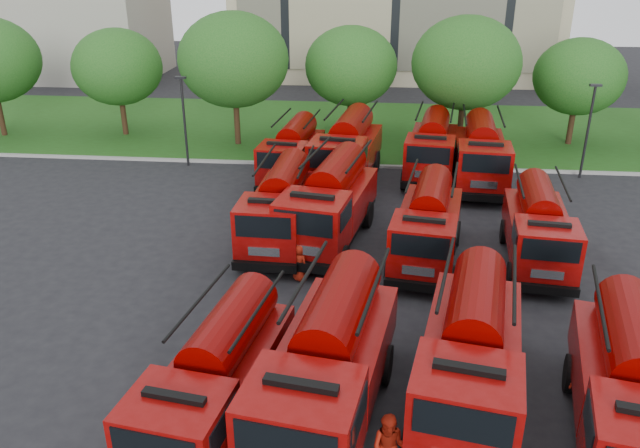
{
  "coord_description": "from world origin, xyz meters",
  "views": [
    {
      "loc": [
        0.9,
        -16.35,
        11.44
      ],
      "look_at": [
        -1.2,
        5.46,
        1.8
      ],
      "focal_mm": 35.0,
      "sensor_mm": 36.0,
      "label": 1
    }
  ],
  "objects_px": {
    "fire_truck_10": "(432,147)",
    "firefighter_4": "(300,280)",
    "fire_truck_1": "(328,364)",
    "fire_truck_8": "(293,152)",
    "fire_truck_4": "(281,206)",
    "fire_truck_5": "(330,203)",
    "fire_truck_0": "(217,376)",
    "fire_truck_7": "(538,228)",
    "fire_truck_6": "(428,224)",
    "fire_truck_9": "(347,150)",
    "fire_truck_3": "(631,389)",
    "firefighter_3": "(585,404)",
    "fire_truck_11": "(481,153)",
    "fire_truck_2": "(471,352)"
  },
  "relations": [
    {
      "from": "fire_truck_8",
      "to": "firefighter_3",
      "type": "distance_m",
      "value": 20.38
    },
    {
      "from": "fire_truck_11",
      "to": "firefighter_3",
      "type": "height_order",
      "value": "fire_truck_11"
    },
    {
      "from": "fire_truck_4",
      "to": "fire_truck_7",
      "type": "bearing_deg",
      "value": -2.92
    },
    {
      "from": "fire_truck_6",
      "to": "fire_truck_11",
      "type": "bearing_deg",
      "value": 79.13
    },
    {
      "from": "fire_truck_7",
      "to": "fire_truck_10",
      "type": "height_order",
      "value": "fire_truck_10"
    },
    {
      "from": "fire_truck_0",
      "to": "firefighter_3",
      "type": "distance_m",
      "value": 10.06
    },
    {
      "from": "fire_truck_10",
      "to": "firefighter_4",
      "type": "height_order",
      "value": "fire_truck_10"
    },
    {
      "from": "fire_truck_6",
      "to": "fire_truck_9",
      "type": "xyz_separation_m",
      "value": [
        -3.69,
        8.92,
        0.23
      ]
    },
    {
      "from": "fire_truck_1",
      "to": "fire_truck_4",
      "type": "height_order",
      "value": "fire_truck_1"
    },
    {
      "from": "fire_truck_1",
      "to": "fire_truck_9",
      "type": "distance_m",
      "value": 18.56
    },
    {
      "from": "fire_truck_3",
      "to": "firefighter_3",
      "type": "distance_m",
      "value": 2.13
    },
    {
      "from": "fire_truck_3",
      "to": "fire_truck_9",
      "type": "bearing_deg",
      "value": 125.27
    },
    {
      "from": "fire_truck_4",
      "to": "fire_truck_10",
      "type": "relative_size",
      "value": 0.97
    },
    {
      "from": "fire_truck_5",
      "to": "fire_truck_7",
      "type": "distance_m",
      "value": 8.38
    },
    {
      "from": "fire_truck_10",
      "to": "fire_truck_1",
      "type": "bearing_deg",
      "value": -93.53
    },
    {
      "from": "fire_truck_3",
      "to": "fire_truck_6",
      "type": "bearing_deg",
      "value": 125.85
    },
    {
      "from": "fire_truck_2",
      "to": "firefighter_3",
      "type": "height_order",
      "value": "fire_truck_2"
    },
    {
      "from": "fire_truck_1",
      "to": "fire_truck_2",
      "type": "bearing_deg",
      "value": 23.07
    },
    {
      "from": "fire_truck_4",
      "to": "fire_truck_5",
      "type": "bearing_deg",
      "value": 10.49
    },
    {
      "from": "fire_truck_0",
      "to": "fire_truck_7",
      "type": "distance_m",
      "value": 14.52
    },
    {
      "from": "fire_truck_4",
      "to": "fire_truck_6",
      "type": "distance_m",
      "value": 6.1
    },
    {
      "from": "fire_truck_0",
      "to": "fire_truck_4",
      "type": "relative_size",
      "value": 0.95
    },
    {
      "from": "fire_truck_7",
      "to": "firefighter_3",
      "type": "xyz_separation_m",
      "value": [
        -0.42,
        -8.63,
        -1.5
      ]
    },
    {
      "from": "fire_truck_5",
      "to": "fire_truck_0",
      "type": "bearing_deg",
      "value": -88.98
    },
    {
      "from": "fire_truck_0",
      "to": "fire_truck_9",
      "type": "bearing_deg",
      "value": 92.39
    },
    {
      "from": "fire_truck_3",
      "to": "fire_truck_7",
      "type": "height_order",
      "value": "fire_truck_3"
    },
    {
      "from": "fire_truck_4",
      "to": "fire_truck_11",
      "type": "height_order",
      "value": "fire_truck_11"
    },
    {
      "from": "fire_truck_4",
      "to": "fire_truck_11",
      "type": "relative_size",
      "value": 0.94
    },
    {
      "from": "fire_truck_1",
      "to": "fire_truck_8",
      "type": "xyz_separation_m",
      "value": [
        -3.47,
        18.58,
        -0.16
      ]
    },
    {
      "from": "fire_truck_7",
      "to": "fire_truck_10",
      "type": "bearing_deg",
      "value": 114.7
    },
    {
      "from": "fire_truck_5",
      "to": "fire_truck_6",
      "type": "relative_size",
      "value": 1.13
    },
    {
      "from": "firefighter_3",
      "to": "fire_truck_9",
      "type": "bearing_deg",
      "value": -74.68
    },
    {
      "from": "fire_truck_4",
      "to": "fire_truck_10",
      "type": "distance_m",
      "value": 11.55
    },
    {
      "from": "fire_truck_5",
      "to": "fire_truck_6",
      "type": "distance_m",
      "value": 4.23
    },
    {
      "from": "fire_truck_4",
      "to": "fire_truck_7",
      "type": "relative_size",
      "value": 1.06
    },
    {
      "from": "fire_truck_5",
      "to": "firefighter_4",
      "type": "xyz_separation_m",
      "value": [
        -0.83,
        -3.6,
        -1.74
      ]
    },
    {
      "from": "fire_truck_6",
      "to": "fire_truck_5",
      "type": "bearing_deg",
      "value": 169.89
    },
    {
      "from": "fire_truck_2",
      "to": "fire_truck_3",
      "type": "bearing_deg",
      "value": -5.81
    },
    {
      "from": "fire_truck_1",
      "to": "fire_truck_10",
      "type": "distance_m",
      "value": 20.39
    },
    {
      "from": "fire_truck_9",
      "to": "fire_truck_10",
      "type": "xyz_separation_m",
      "value": [
        4.55,
        1.45,
        -0.14
      ]
    },
    {
      "from": "fire_truck_6",
      "to": "fire_truck_7",
      "type": "bearing_deg",
      "value": 10.97
    },
    {
      "from": "fire_truck_0",
      "to": "fire_truck_1",
      "type": "relative_size",
      "value": 0.88
    },
    {
      "from": "fire_truck_10",
      "to": "firefighter_3",
      "type": "distance_m",
      "value": 19.15
    },
    {
      "from": "fire_truck_6",
      "to": "firefighter_4",
      "type": "distance_m",
      "value": 5.53
    },
    {
      "from": "fire_truck_0",
      "to": "fire_truck_1",
      "type": "height_order",
      "value": "fire_truck_1"
    },
    {
      "from": "fire_truck_4",
      "to": "firefighter_3",
      "type": "relative_size",
      "value": 4.37
    },
    {
      "from": "fire_truck_0",
      "to": "fire_truck_5",
      "type": "xyz_separation_m",
      "value": [
        1.94,
        11.52,
        0.24
      ]
    },
    {
      "from": "firefighter_4",
      "to": "fire_truck_8",
      "type": "bearing_deg",
      "value": -37.44
    },
    {
      "from": "fire_truck_4",
      "to": "fire_truck_5",
      "type": "relative_size",
      "value": 0.9
    },
    {
      "from": "fire_truck_8",
      "to": "fire_truck_0",
      "type": "bearing_deg",
      "value": -82.34
    }
  ]
}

